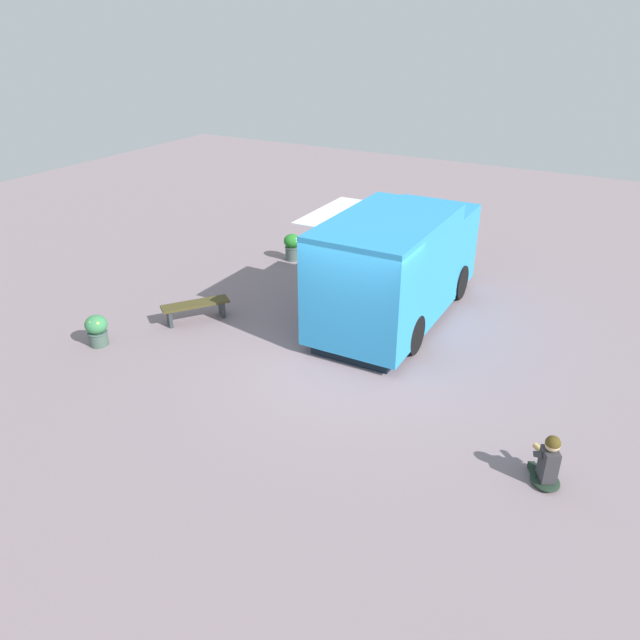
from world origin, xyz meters
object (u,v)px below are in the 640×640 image
Objects in this scene: planter_flowering_near at (97,329)px; plaza_bench at (196,307)px; person_customer at (548,463)px; food_truck at (397,268)px; planter_flowering_far at (292,246)px.

planter_flowering_near is 2.25m from plaza_bench.
planter_flowering_near reaches higher than plaza_bench.
planter_flowering_near is (-9.36, -0.28, 0.02)m from person_customer.
person_customer is 8.46m from plaza_bench.
food_truck is 7.85× the size of planter_flowering_near.
planter_flowering_far reaches higher than plaza_bench.
person_customer reaches higher than planter_flowering_near.
person_customer reaches higher than planter_flowering_far.
planter_flowering_far is at bearing 153.73° from food_truck.
planter_flowering_far reaches higher than planter_flowering_near.
planter_flowering_far is (-4.13, 2.04, -0.84)m from food_truck.
food_truck reaches higher than planter_flowering_near.
person_customer is 1.13× the size of planter_flowering_far.
food_truck is 6.21× the size of person_customer.
food_truck is at bearing 135.94° from person_customer.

